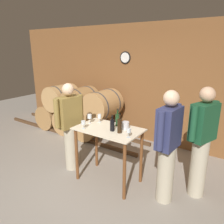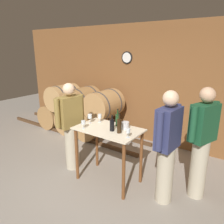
{
  "view_description": "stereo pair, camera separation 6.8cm",
  "coord_description": "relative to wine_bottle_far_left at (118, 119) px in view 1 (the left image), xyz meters",
  "views": [
    {
      "loc": [
        2.02,
        -2.0,
        2.17
      ],
      "look_at": [
        0.15,
        0.75,
        1.19
      ],
      "focal_mm": 35.0,
      "sensor_mm": 36.0,
      "label": 1
    },
    {
      "loc": [
        2.08,
        -1.96,
        2.17
      ],
      "look_at": [
        0.15,
        0.75,
        1.19
      ],
      "focal_mm": 35.0,
      "sensor_mm": 36.0,
      "label": 2
    }
  ],
  "objects": [
    {
      "name": "ground_plane",
      "position": [
        -0.2,
        -0.84,
        -1.05
      ],
      "size": [
        14.0,
        14.0,
        0.0
      ],
      "primitive_type": "plane",
      "color": "gray"
    },
    {
      "name": "back_wall",
      "position": [
        -0.2,
        1.73,
        0.31
      ],
      "size": [
        8.4,
        0.08,
        2.7
      ],
      "color": "brown",
      "rests_on": "ground_plane"
    },
    {
      "name": "barrel_rack",
      "position": [
        -1.99,
        1.11,
        -0.44
      ],
      "size": [
        4.29,
        0.79,
        1.24
      ],
      "color": "#4C331E",
      "rests_on": "ground_plane"
    },
    {
      "name": "tasting_table",
      "position": [
        -0.05,
        -0.2,
        -0.31
      ],
      "size": [
        1.05,
        0.65,
        0.94
      ],
      "color": "beige",
      "rests_on": "ground_plane"
    },
    {
      "name": "wine_bottle_far_left",
      "position": [
        0.0,
        0.0,
        0.0
      ],
      "size": [
        0.07,
        0.07,
        0.29
      ],
      "color": "#193819",
      "rests_on": "tasting_table"
    },
    {
      "name": "wine_bottle_left",
      "position": [
        0.06,
        -0.24,
        -0.01
      ],
      "size": [
        0.07,
        0.07,
        0.25
      ],
      "color": "black",
      "rests_on": "tasting_table"
    },
    {
      "name": "wine_bottle_center",
      "position": [
        0.19,
        -0.24,
        0.01
      ],
      "size": [
        0.07,
        0.07,
        0.3
      ],
      "color": "black",
      "rests_on": "tasting_table"
    },
    {
      "name": "wine_glass_near_left",
      "position": [
        -0.46,
        -0.16,
        0.01
      ],
      "size": [
        0.07,
        0.07,
        0.16
      ],
      "color": "silver",
      "rests_on": "tasting_table"
    },
    {
      "name": "wine_glass_near_center",
      "position": [
        -0.38,
        -0.41,
        -0.02
      ],
      "size": [
        0.07,
        0.07,
        0.13
      ],
      "color": "silver",
      "rests_on": "tasting_table"
    },
    {
      "name": "wine_glass_near_right",
      "position": [
        -0.35,
        -0.02,
        -0.01
      ],
      "size": [
        0.06,
        0.06,
        0.14
      ],
      "color": "silver",
      "rests_on": "tasting_table"
    },
    {
      "name": "wine_glass_far_side",
      "position": [
        0.4,
        -0.32,
        -0.01
      ],
      "size": [
        0.06,
        0.06,
        0.13
      ],
      "color": "silver",
      "rests_on": "tasting_table"
    },
    {
      "name": "ice_bucket",
      "position": [
        0.17,
        -0.04,
        -0.05
      ],
      "size": [
        0.13,
        0.13,
        0.11
      ],
      "color": "silver",
      "rests_on": "tasting_table"
    },
    {
      "name": "person_host",
      "position": [
        -0.84,
        -0.24,
        -0.21
      ],
      "size": [
        0.29,
        0.58,
        1.59
      ],
      "color": "#B7AD93",
      "rests_on": "ground_plane"
    },
    {
      "name": "person_visitor_with_scarf",
      "position": [
        0.91,
        -0.14,
        -0.18
      ],
      "size": [
        0.25,
        0.59,
        1.65
      ],
      "color": "#B7AD93",
      "rests_on": "ground_plane"
    },
    {
      "name": "person_visitor_bearded",
      "position": [
        1.27,
        0.26,
        -0.16
      ],
      "size": [
        0.34,
        0.56,
        1.67
      ],
      "color": "#B7AD93",
      "rests_on": "ground_plane"
    }
  ]
}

